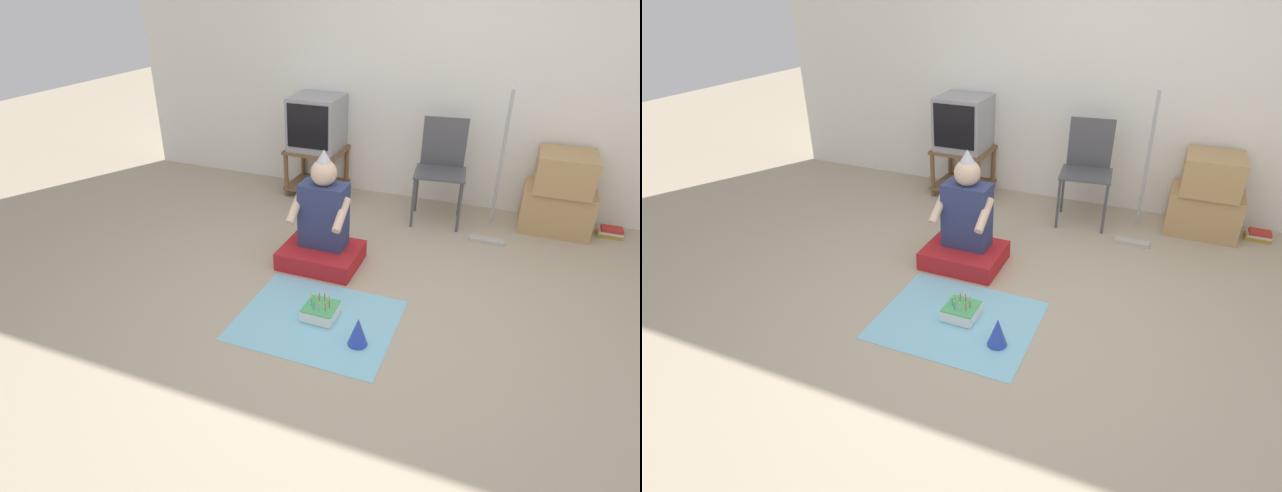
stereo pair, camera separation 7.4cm
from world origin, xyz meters
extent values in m
plane|color=tan|center=(0.00, 0.00, 0.00)|extent=(16.00, 16.00, 0.00)
cube|color=white|center=(0.00, 2.19, 1.27)|extent=(6.40, 0.06, 2.55)
cube|color=brown|center=(-1.11, 1.91, 0.45)|extent=(0.55, 0.48, 0.03)
cube|color=brown|center=(-1.11, 1.91, 0.08)|extent=(0.55, 0.48, 0.02)
cylinder|color=brown|center=(-1.35, 1.70, 0.23)|extent=(0.04, 0.04, 0.47)
cylinder|color=brown|center=(-0.87, 1.70, 0.23)|extent=(0.04, 0.04, 0.47)
cylinder|color=brown|center=(-1.35, 2.12, 0.23)|extent=(0.04, 0.04, 0.47)
cylinder|color=brown|center=(-0.87, 2.12, 0.23)|extent=(0.04, 0.04, 0.47)
cube|color=#99999E|center=(-1.11, 1.92, 0.72)|extent=(0.47, 0.46, 0.51)
cube|color=black|center=(-1.11, 1.68, 0.74)|extent=(0.41, 0.01, 0.41)
cube|color=#4C4C51|center=(0.15, 1.67, 0.46)|extent=(0.48, 0.44, 0.02)
cube|color=#4C4C51|center=(0.13, 1.86, 0.68)|extent=(0.38, 0.06, 0.44)
cylinder|color=#4C4C51|center=(-0.03, 1.48, 0.23)|extent=(0.02, 0.02, 0.46)
cylinder|color=#4C4C51|center=(0.36, 1.52, 0.23)|extent=(0.02, 0.02, 0.46)
cylinder|color=#4C4C51|center=(-0.07, 1.83, 0.23)|extent=(0.02, 0.02, 0.46)
cylinder|color=#4C4C51|center=(0.33, 1.87, 0.23)|extent=(0.02, 0.02, 0.46)
cube|color=tan|center=(1.14, 1.89, 0.19)|extent=(0.58, 0.42, 0.38)
cube|color=tan|center=(1.14, 1.89, 0.53)|extent=(0.45, 0.47, 0.31)
cube|color=#B2ADA3|center=(0.63, 1.42, 0.01)|extent=(0.28, 0.09, 0.03)
cylinder|color=#B7B7BC|center=(0.63, 1.62, 0.64)|extent=(0.03, 0.42, 1.23)
cube|color=#A88933|center=(1.60, 1.93, 0.02)|extent=(0.20, 0.13, 0.03)
cube|color=beige|center=(1.60, 1.93, 0.04)|extent=(0.19, 0.13, 0.02)
cube|color=#B72D28|center=(1.61, 1.93, 0.06)|extent=(0.17, 0.12, 0.03)
cube|color=red|center=(-0.53, 0.58, 0.07)|extent=(0.58, 0.48, 0.14)
cube|color=navy|center=(-0.53, 0.63, 0.39)|extent=(0.35, 0.21, 0.50)
sphere|color=beige|center=(-0.53, 0.63, 0.73)|extent=(0.19, 0.19, 0.19)
cone|color=silver|center=(-0.53, 0.63, 0.85)|extent=(0.11, 0.11, 0.09)
cylinder|color=beige|center=(-0.71, 0.51, 0.47)|extent=(0.06, 0.26, 0.21)
cylinder|color=beige|center=(-0.35, 0.51, 0.47)|extent=(0.06, 0.26, 0.21)
cube|color=#7FC6E0|center=(-0.28, -0.11, 0.00)|extent=(1.00, 0.84, 0.01)
cube|color=white|center=(-0.27, -0.07, 0.04)|extent=(0.21, 0.21, 0.07)
cube|color=#4CB266|center=(-0.27, -0.07, 0.08)|extent=(0.21, 0.21, 0.01)
cylinder|color=#EA4C4C|center=(-0.21, -0.07, 0.11)|extent=(0.01, 0.01, 0.06)
sphere|color=#FFCC4C|center=(-0.21, -0.07, 0.15)|extent=(0.01, 0.01, 0.01)
cylinder|color=#66C666|center=(-0.23, -0.03, 0.11)|extent=(0.01, 0.01, 0.06)
sphere|color=#FFCC4C|center=(-0.23, -0.03, 0.15)|extent=(0.01, 0.01, 0.01)
cylinder|color=#EA4C4C|center=(-0.27, -0.01, 0.11)|extent=(0.01, 0.01, 0.06)
sphere|color=#FFCC4C|center=(-0.27, -0.01, 0.15)|extent=(0.01, 0.01, 0.01)
cylinder|color=#EA4C4C|center=(-0.30, -0.02, 0.11)|extent=(0.01, 0.01, 0.06)
sphere|color=#FFCC4C|center=(-0.30, -0.02, 0.15)|extent=(0.01, 0.01, 0.01)
cylinder|color=#66C666|center=(-0.33, -0.05, 0.11)|extent=(0.01, 0.01, 0.06)
sphere|color=#FFCC4C|center=(-0.33, -0.05, 0.15)|extent=(0.01, 0.01, 0.01)
cylinder|color=#4C7FE5|center=(-0.33, -0.09, 0.11)|extent=(0.01, 0.01, 0.06)
sphere|color=#FFCC4C|center=(-0.33, -0.09, 0.15)|extent=(0.01, 0.01, 0.01)
cylinder|color=#4C7FE5|center=(-0.30, -0.12, 0.11)|extent=(0.01, 0.01, 0.06)
sphere|color=#FFCC4C|center=(-0.30, -0.12, 0.15)|extent=(0.01, 0.01, 0.01)
cylinder|color=#E58CCC|center=(-0.26, -0.13, 0.11)|extent=(0.01, 0.01, 0.06)
sphere|color=#FFCC4C|center=(-0.26, -0.13, 0.15)|extent=(0.01, 0.01, 0.01)
cylinder|color=#EA4C4C|center=(-0.23, -0.11, 0.11)|extent=(0.01, 0.01, 0.06)
sphere|color=#FFCC4C|center=(-0.23, -0.11, 0.15)|extent=(0.01, 0.01, 0.01)
cone|color=blue|center=(0.04, -0.25, 0.10)|extent=(0.12, 0.12, 0.19)
ellipsoid|color=white|center=(-0.37, -0.01, 0.01)|extent=(0.04, 0.05, 0.01)
cube|color=white|center=(-0.35, -0.08, 0.01)|extent=(0.03, 0.10, 0.01)
camera|label=1|loc=(0.71, -2.54, 1.97)|focal=28.00mm
camera|label=2|loc=(0.78, -2.51, 1.97)|focal=28.00mm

